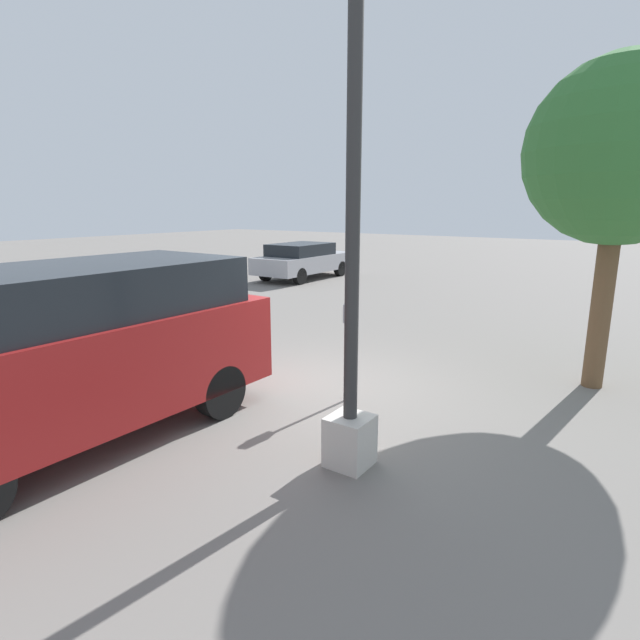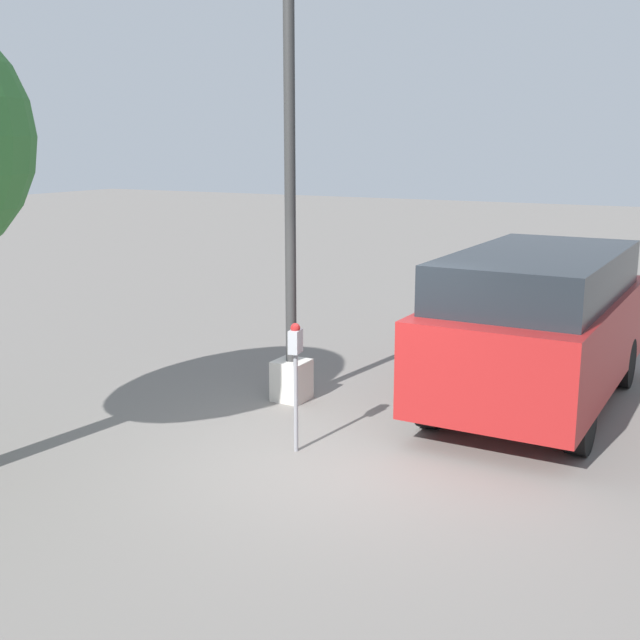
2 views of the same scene
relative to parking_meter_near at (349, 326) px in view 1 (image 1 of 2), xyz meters
The scene contains 6 objects.
ground_plane 1.21m from the parking_meter_near, 96.46° to the right, with size 80.00×80.00×0.00m, color slate.
parking_meter_near is the anchor object (origin of this frame).
lamp_post 1.92m from the parking_meter_near, 31.86° to the left, with size 0.44×0.44×5.29m.
parked_van 3.49m from the parking_meter_near, 34.46° to the right, with size 4.72×2.08×2.07m.
car_distant 12.45m from the parking_meter_near, 140.57° to the right, with size 4.38×1.82×1.35m.
street_tree 4.51m from the parking_meter_near, 132.84° to the left, with size 2.62×2.62×4.78m.
Camera 1 is at (5.85, 4.01, 2.71)m, focal length 28.00 mm.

